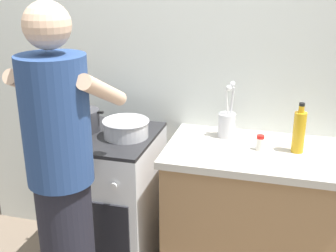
{
  "coord_description": "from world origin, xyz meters",
  "views": [
    {
      "loc": [
        0.63,
        -2.01,
        1.8
      ],
      "look_at": [
        0.05,
        0.12,
        1.0
      ],
      "focal_mm": 45.5,
      "sensor_mm": 36.0,
      "label": 1
    }
  ],
  "objects_px": {
    "stove_range": "(108,201)",
    "oil_bottle": "(299,131)",
    "pot": "(84,120)",
    "mixing_bowl": "(126,128)",
    "person": "(63,188)",
    "utensil_crock": "(227,122)",
    "spice_bottle": "(260,143)"
  },
  "relations": [
    {
      "from": "stove_range",
      "to": "oil_bottle",
      "type": "relative_size",
      "value": 3.31
    },
    {
      "from": "pot",
      "to": "mixing_bowl",
      "type": "relative_size",
      "value": 0.94
    },
    {
      "from": "stove_range",
      "to": "pot",
      "type": "xyz_separation_m",
      "value": [
        -0.14,
        0.03,
        0.52
      ]
    },
    {
      "from": "stove_range",
      "to": "person",
      "type": "height_order",
      "value": "person"
    },
    {
      "from": "pot",
      "to": "utensil_crock",
      "type": "distance_m",
      "value": 0.85
    },
    {
      "from": "person",
      "to": "stove_range",
      "type": "bearing_deg",
      "value": 94.63
    },
    {
      "from": "pot",
      "to": "oil_bottle",
      "type": "bearing_deg",
      "value": -0.03
    },
    {
      "from": "stove_range",
      "to": "utensil_crock",
      "type": "xyz_separation_m",
      "value": [
        0.7,
        0.16,
        0.54
      ]
    },
    {
      "from": "utensil_crock",
      "to": "oil_bottle",
      "type": "relative_size",
      "value": 1.21
    },
    {
      "from": "spice_bottle",
      "to": "person",
      "type": "height_order",
      "value": "person"
    },
    {
      "from": "spice_bottle",
      "to": "person",
      "type": "relative_size",
      "value": 0.05
    },
    {
      "from": "spice_bottle",
      "to": "person",
      "type": "xyz_separation_m",
      "value": [
        -0.85,
        -0.6,
        -0.08
      ]
    },
    {
      "from": "spice_bottle",
      "to": "mixing_bowl",
      "type": "bearing_deg",
      "value": -179.48
    },
    {
      "from": "stove_range",
      "to": "person",
      "type": "xyz_separation_m",
      "value": [
        0.05,
        -0.59,
        0.41
      ]
    },
    {
      "from": "stove_range",
      "to": "oil_bottle",
      "type": "xyz_separation_m",
      "value": [
        1.1,
        0.03,
        0.57
      ]
    },
    {
      "from": "spice_bottle",
      "to": "oil_bottle",
      "type": "bearing_deg",
      "value": 6.91
    },
    {
      "from": "oil_bottle",
      "to": "spice_bottle",
      "type": "bearing_deg",
      "value": -173.09
    },
    {
      "from": "utensil_crock",
      "to": "mixing_bowl",
      "type": "bearing_deg",
      "value": -164.52
    },
    {
      "from": "oil_bottle",
      "to": "person",
      "type": "distance_m",
      "value": 1.23
    },
    {
      "from": "stove_range",
      "to": "spice_bottle",
      "type": "distance_m",
      "value": 1.03
    },
    {
      "from": "pot",
      "to": "person",
      "type": "relative_size",
      "value": 0.15
    },
    {
      "from": "pot",
      "to": "spice_bottle",
      "type": "relative_size",
      "value": 3.09
    },
    {
      "from": "pot",
      "to": "stove_range",
      "type": "bearing_deg",
      "value": -12.66
    },
    {
      "from": "utensil_crock",
      "to": "spice_bottle",
      "type": "bearing_deg",
      "value": -36.5
    },
    {
      "from": "oil_bottle",
      "to": "person",
      "type": "height_order",
      "value": "person"
    },
    {
      "from": "mixing_bowl",
      "to": "spice_bottle",
      "type": "relative_size",
      "value": 3.29
    },
    {
      "from": "utensil_crock",
      "to": "person",
      "type": "distance_m",
      "value": 1.0
    },
    {
      "from": "mixing_bowl",
      "to": "oil_bottle",
      "type": "bearing_deg",
      "value": 1.82
    },
    {
      "from": "stove_range",
      "to": "spice_bottle",
      "type": "bearing_deg",
      "value": 0.47
    },
    {
      "from": "mixing_bowl",
      "to": "person",
      "type": "bearing_deg",
      "value": -98.8
    },
    {
      "from": "spice_bottle",
      "to": "pot",
      "type": "bearing_deg",
      "value": 178.68
    },
    {
      "from": "stove_range",
      "to": "spice_bottle",
      "type": "relative_size",
      "value": 10.82
    }
  ]
}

